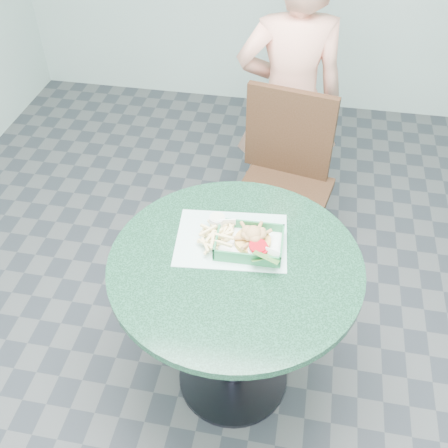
% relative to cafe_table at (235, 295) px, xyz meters
% --- Properties ---
extents(floor, '(4.00, 5.00, 0.02)m').
position_rel_cafe_table_xyz_m(floor, '(0.00, 0.00, -0.58)').
color(floor, '#303335').
rests_on(floor, ground).
extents(cafe_table, '(0.91, 0.91, 0.75)m').
position_rel_cafe_table_xyz_m(cafe_table, '(0.00, 0.00, 0.00)').
color(cafe_table, '#292932').
rests_on(cafe_table, floor).
extents(dining_chair, '(0.44, 0.44, 0.93)m').
position_rel_cafe_table_xyz_m(dining_chair, '(0.11, 0.86, -0.05)').
color(dining_chair, black).
rests_on(dining_chair, floor).
extents(diner_person, '(0.62, 0.47, 1.52)m').
position_rel_cafe_table_xyz_m(diner_person, '(0.09, 1.16, 0.18)').
color(diner_person, '#EFA287').
rests_on(diner_person, floor).
extents(placemat, '(0.43, 0.34, 0.00)m').
position_rel_cafe_table_xyz_m(placemat, '(-0.03, 0.10, 0.17)').
color(placemat, '#AED7CE').
rests_on(placemat, cafe_table).
extents(food_basket, '(0.24, 0.18, 0.05)m').
position_rel_cafe_table_xyz_m(food_basket, '(0.04, 0.07, 0.19)').
color(food_basket, '#247845').
rests_on(food_basket, placemat).
extents(crab_sandwich, '(0.13, 0.13, 0.08)m').
position_rel_cafe_table_xyz_m(crab_sandwich, '(0.05, 0.08, 0.22)').
color(crab_sandwich, gold).
rests_on(crab_sandwich, food_basket).
extents(fries_pile, '(0.13, 0.14, 0.04)m').
position_rel_cafe_table_xyz_m(fries_pile, '(-0.08, 0.08, 0.21)').
color(fries_pile, '#FFE193').
rests_on(fries_pile, food_basket).
extents(sauce_ramekin, '(0.06, 0.06, 0.03)m').
position_rel_cafe_table_xyz_m(sauce_ramekin, '(-0.09, 0.15, 0.22)').
color(sauce_ramekin, silver).
rests_on(sauce_ramekin, food_basket).
extents(garnish_cup, '(0.11, 0.11, 0.05)m').
position_rel_cafe_table_xyz_m(garnish_cup, '(0.08, 0.02, 0.21)').
color(garnish_cup, white).
rests_on(garnish_cup, food_basket).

